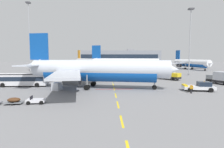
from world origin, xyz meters
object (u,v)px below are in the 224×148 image
Objects in this scene: uld_cargo_container at (57,86)px; apron_light_mast_far at (190,34)px; airliner_mid_left at (190,63)px; ground_crew_worker at (191,88)px; apron_shuttle_bus at (21,79)px; catering_truck at (168,74)px; baggage_train at (3,101)px; airliner_foreground at (97,70)px; airliner_far_center at (86,62)px; airliner_far_right at (123,63)px; fuel_service_truck at (221,78)px; pushback_tug at (200,86)px; apron_light_mast_near at (29,30)px.

uld_cargo_container is 53.21m from apron_light_mast_far.
ground_crew_worker is at bearing -113.74° from airliner_mid_left.
catering_truck is (38.52, 12.17, -0.10)m from apron_shuttle_bus.
airliner_mid_left reaches higher than catering_truck.
baggage_train is at bearing -73.91° from apron_shuttle_bus.
airliner_mid_left is at bearing 41.24° from apron_shuttle_bus.
baggage_train is at bearing -129.04° from airliner_mid_left.
airliner_foreground is at bearing 160.11° from ground_crew_worker.
apron_light_mast_far reaches higher than ground_crew_worker.
airliner_far_center is (-11.06, 80.13, -0.28)m from airliner_foreground.
airliner_far_center is at bearing 88.95° from baggage_train.
baggage_train is 63.98m from apron_light_mast_far.
uld_cargo_container is at bearing -131.53° from airliner_mid_left.
airliner_far_right reaches higher than apron_shuttle_bus.
airliner_mid_left is 0.91× the size of airliner_far_right.
airliner_mid_left reaches higher than apron_shuttle_bus.
baggage_train is (-22.35, -56.62, -3.39)m from airliner_far_right.
airliner_far_right reaches higher than airliner_mid_left.
fuel_service_truck is at bearing 2.38° from apron_shuttle_bus.
uld_cargo_container is (-39.16, -7.64, -0.85)m from fuel_service_truck.
ground_crew_worker is (-2.83, -2.54, 0.09)m from pushback_tug.
ground_crew_worker is (29.26, -86.72, -2.67)m from airliner_far_center.
apron_light_mast_far reaches higher than airliner_far_center.
fuel_service_truck is 0.63× the size of baggage_train.
apron_light_mast_far is at bearing -49.77° from airliner_far_center.
catering_truck reaches higher than apron_shuttle_bus.
airliner_far_right is at bearing 68.46° from baggage_train.
airliner_foreground is at bearing -102.70° from airliner_far_right.
catering_truck is (31.85, -64.93, -2.02)m from airliner_far_center.
apron_shuttle_bus is 6.06× the size of uld_cargo_container.
fuel_service_truck is 26.89m from apron_light_mast_far.
catering_truck is 0.28× the size of apron_light_mast_far.
uld_cargo_container is (-29.13, 1.47, -0.10)m from pushback_tug.
ground_crew_worker is at bearing -138.07° from pushback_tug.
ground_crew_worker is (30.99, 7.57, 0.46)m from baggage_train.
catering_truck reaches higher than ground_crew_worker.
pushback_tug is at bearing -89.26° from catering_truck.
apron_shuttle_bus is (-65.38, -57.32, -1.71)m from airliner_mid_left.
airliner_foreground is 2.88× the size of apron_shuttle_bus.
apron_shuttle_bus is 0.49× the size of apron_light_mast_far.
fuel_service_truck is at bearing 42.22° from pushback_tug.
airliner_mid_left is 73.17m from ground_crew_worker.
apron_light_mast_near is at bearing 125.97° from airliner_foreground.
airliner_foreground reaches higher than airliner_far_right.
apron_light_mast_far is (23.28, -14.23, 11.27)m from airliner_far_right.
airliner_mid_left is 1.24× the size of apron_light_mast_far.
ground_crew_worker is at bearing 13.73° from baggage_train.
airliner_mid_left is 82.14m from apron_light_mast_near.
airliner_foreground is 1.15× the size of apron_light_mast_near.
airliner_foreground is 80.89m from airliner_far_center.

